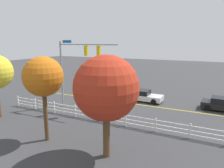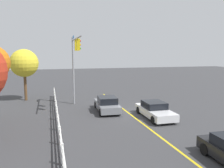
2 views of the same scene
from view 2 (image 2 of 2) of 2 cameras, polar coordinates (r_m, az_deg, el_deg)
ground_plane at (r=20.78m, az=4.34°, el=-7.46°), size 120.00×120.00×0.00m
lane_center_stripe at (r=17.24m, az=8.96°, el=-10.78°), size 28.00×0.16×0.01m
signal_assembly at (r=22.34m, az=-9.38°, el=6.66°), size 6.73×0.38×7.22m
car_1 at (r=21.27m, az=-1.28°, el=-5.20°), size 4.47×2.14×1.42m
car_2 at (r=19.62m, az=10.84°, el=-6.54°), size 4.71×2.04×1.36m
white_rail_fence at (r=16.57m, az=-13.48°, el=-9.51°), size 26.10×0.10×1.15m
tree_0 at (r=27.65m, az=-21.48°, el=4.92°), size 3.19×3.19×5.94m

